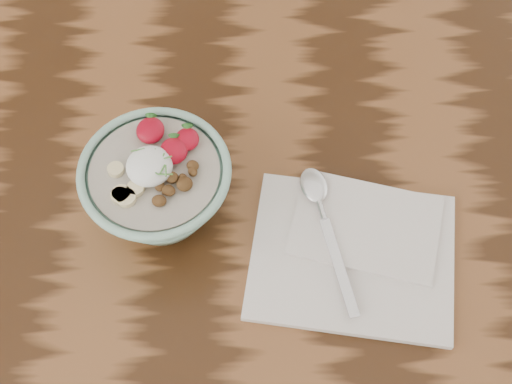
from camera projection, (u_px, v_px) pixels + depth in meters
table at (196, 199)px, 99.22cm from camera, size 160.00×90.00×75.00cm
breakfast_bowl at (158, 186)px, 82.67cm from camera, size 17.40×17.40×11.83cm
napkin at (355, 250)px, 84.57cm from camera, size 26.37×22.86×1.46cm
spoon at (320, 205)px, 86.09cm from camera, size 6.60×19.82×1.04cm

